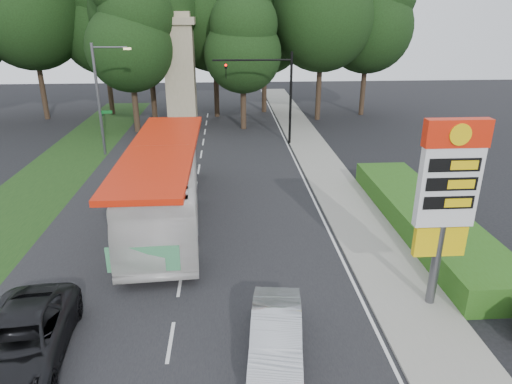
{
  "coord_description": "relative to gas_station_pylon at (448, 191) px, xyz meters",
  "views": [
    {
      "loc": [
        1.99,
        -11.55,
        9.91
      ],
      "look_at": [
        3.25,
        8.0,
        2.2
      ],
      "focal_mm": 32.0,
      "sensor_mm": 36.0,
      "label": 1
    }
  ],
  "objects": [
    {
      "name": "traffic_signal_mast",
      "position": [
        -3.52,
        22.0,
        0.22
      ],
      "size": [
        6.1,
        0.35,
        7.2
      ],
      "color": "black",
      "rests_on": "ground"
    },
    {
      "name": "sedan_silver",
      "position": [
        -5.87,
        -2.26,
        -3.72
      ],
      "size": [
        2.04,
        4.56,
        1.45
      ],
      "primitive_type": "imported",
      "rotation": [
        0.0,
        0.0,
        -0.12
      ],
      "color": "#B0B4B8",
      "rests_on": "ground"
    },
    {
      "name": "tree_monument_right",
      "position": [
        -5.7,
        27.51,
        3.56
      ],
      "size": [
        6.72,
        6.72,
        13.2
      ],
      "color": "#2D2116",
      "rests_on": "ground"
    },
    {
      "name": "monument",
      "position": [
        -11.2,
        28.01,
        0.66
      ],
      "size": [
        3.0,
        3.0,
        10.05
      ],
      "color": "gray",
      "rests_on": "ground"
    },
    {
      "name": "tree_west_near",
      "position": [
        -19.2,
        35.01,
        5.57
      ],
      "size": [
        8.4,
        8.4,
        16.5
      ],
      "color": "#2D2116",
      "rests_on": "ground"
    },
    {
      "name": "tree_center_right",
      "position": [
        -8.2,
        33.01,
        6.57
      ],
      "size": [
        9.24,
        9.24,
        18.15
      ],
      "color": "#2D2116",
      "rests_on": "ground"
    },
    {
      "name": "sidewalk_right",
      "position": [
        -0.7,
        10.01,
        -4.39
      ],
      "size": [
        3.0,
        80.0,
        0.12
      ],
      "primitive_type": "cube",
      "color": "gray",
      "rests_on": "ground"
    },
    {
      "name": "road_surface",
      "position": [
        -9.2,
        10.01,
        -4.44
      ],
      "size": [
        14.0,
        80.0,
        0.02
      ],
      "primitive_type": "cube",
      "color": "black",
      "rests_on": "ground"
    },
    {
      "name": "transit_bus",
      "position": [
        -10.45,
        8.26,
        -2.54
      ],
      "size": [
        4.06,
        13.85,
        3.81
      ],
      "primitive_type": "imported",
      "rotation": [
        0.0,
        0.0,
        0.06
      ],
      "color": "white",
      "rests_on": "ground"
    },
    {
      "name": "tree_far_east",
      "position": [
        6.8,
        33.01,
        5.9
      ],
      "size": [
        8.68,
        8.68,
        17.05
      ],
      "color": "#2D2116",
      "rests_on": "ground"
    },
    {
      "name": "grass_verge_left",
      "position": [
        -18.7,
        16.01,
        -4.44
      ],
      "size": [
        5.0,
        50.0,
        0.02
      ],
      "primitive_type": "cube",
      "color": "#193814",
      "rests_on": "ground"
    },
    {
      "name": "tree_monument_left",
      "position": [
        -15.2,
        27.01,
        4.23
      ],
      "size": [
        7.28,
        7.28,
        14.3
      ],
      "color": "#2D2116",
      "rests_on": "ground"
    },
    {
      "name": "ground",
      "position": [
        -9.2,
        -1.99,
        -4.45
      ],
      "size": [
        120.0,
        120.0,
        0.0
      ],
      "primitive_type": "plane",
      "color": "black",
      "rests_on": "ground"
    },
    {
      "name": "suv_charcoal",
      "position": [
        -13.51,
        -2.09,
        -3.67
      ],
      "size": [
        3.05,
        5.78,
        1.55
      ],
      "primitive_type": "imported",
      "rotation": [
        0.0,
        0.0,
        0.09
      ],
      "color": "black",
      "rests_on": "ground"
    },
    {
      "name": "gas_station_pylon",
      "position": [
        0.0,
        0.0,
        0.0
      ],
      "size": [
        2.1,
        0.45,
        6.85
      ],
      "color": "#59595E",
      "rests_on": "ground"
    },
    {
      "name": "hedge",
      "position": [
        2.3,
        6.01,
        -3.85
      ],
      "size": [
        3.0,
        14.0,
        1.2
      ],
      "primitive_type": "cube",
      "color": "#2A5516",
      "rests_on": "ground"
    },
    {
      "name": "streetlight_signs",
      "position": [
        -16.19,
        20.01,
        -0.01
      ],
      "size": [
        2.75,
        0.98,
        8.0
      ],
      "color": "#59595E",
      "rests_on": "ground"
    },
    {
      "name": "tree_east_near",
      "position": [
        -3.2,
        35.01,
        5.23
      ],
      "size": [
        8.12,
        8.12,
        15.95
      ],
      "color": "#2D2116",
      "rests_on": "ground"
    }
  ]
}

